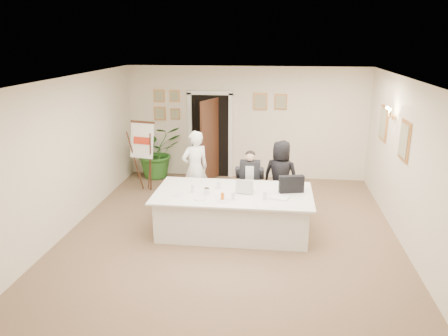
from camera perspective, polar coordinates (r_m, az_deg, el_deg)
name	(u,v)px	position (r m, az deg, el deg)	size (l,w,h in m)	color
floor	(231,234)	(8.11, 0.88, -8.60)	(7.00, 7.00, 0.00)	brown
ceiling	(231,79)	(7.36, 0.98, 11.50)	(6.00, 7.00, 0.02)	white
wall_back	(246,123)	(11.01, 2.88, 5.88)	(6.00, 0.10, 2.80)	beige
wall_front	(193,257)	(4.39, -4.03, -11.48)	(6.00, 0.10, 2.80)	beige
wall_left	(68,155)	(8.46, -19.71, 1.57)	(0.10, 7.00, 2.80)	beige
wall_right	(410,167)	(7.90, 23.12, 0.16)	(0.10, 7.00, 2.80)	beige
doorway	(210,138)	(11.01, -1.82, 3.99)	(1.14, 0.86, 2.20)	black
pictures_back_wall	(214,105)	(10.99, -1.31, 8.25)	(3.40, 0.06, 0.80)	#C28142
pictures_right_wall	(393,131)	(8.94, 21.17, 4.50)	(0.06, 2.20, 0.80)	#C28142
wall_sconce	(391,113)	(8.86, 20.96, 6.74)	(0.20, 0.30, 0.24)	#D18E43
conference_table	(233,212)	(8.05, 1.21, -5.75)	(2.84, 1.51, 0.78)	white
seated_man	(250,181)	(8.90, 3.37, -1.75)	(0.56, 0.60, 1.30)	black
flip_chart	(145,160)	(10.24, -10.27, 1.08)	(0.59, 0.42, 1.63)	#331910
standing_man	(195,169)	(9.18, -3.79, -0.11)	(0.60, 0.39, 1.63)	white
standing_woman	(281,176)	(8.95, 7.40, -1.10)	(0.73, 0.48, 1.50)	black
potted_palm	(157,151)	(11.27, -8.80, 2.16)	(1.21, 1.05, 1.35)	#2A6521
laptop	(245,185)	(7.89, 2.76, -2.19)	(0.32, 0.34, 0.28)	#B7BABC
laptop_bag	(291,184)	(7.95, 8.80, -2.09)	(0.45, 0.12, 0.31)	black
paper_stack	(279,198)	(7.67, 7.26, -3.87)	(0.31, 0.22, 0.03)	white
plate_left	(177,195)	(7.82, -6.18, -3.48)	(0.21, 0.21, 0.01)	white
plate_mid	(200,199)	(7.59, -3.11, -4.03)	(0.22, 0.22, 0.01)	white
plate_near	(224,201)	(7.50, 0.00, -4.27)	(0.22, 0.22, 0.01)	white
glass_a	(192,188)	(7.91, -4.14, -2.69)	(0.06, 0.06, 0.14)	silver
glass_b	(233,196)	(7.53, 1.22, -3.68)	(0.07, 0.07, 0.14)	silver
glass_c	(265,196)	(7.58, 5.34, -3.62)	(0.07, 0.07, 0.14)	silver
glass_d	(218,185)	(8.09, -0.72, -2.21)	(0.07, 0.07, 0.14)	silver
oj_glass	(222,197)	(7.51, -0.21, -3.76)	(0.06, 0.06, 0.13)	#D65A12
steel_jug	(207,191)	(7.82, -2.27, -3.01)	(0.10, 0.10, 0.11)	silver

